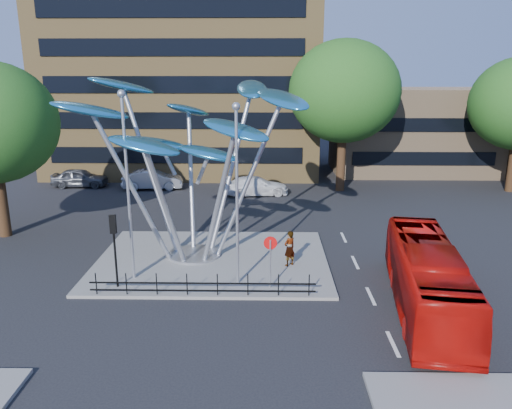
{
  "coord_description": "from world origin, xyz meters",
  "views": [
    {
      "loc": [
        1.72,
        -18.48,
        9.84
      ],
      "look_at": [
        1.33,
        4.0,
        3.68
      ],
      "focal_mm": 35.0,
      "sensor_mm": 36.0,
      "label": 1
    }
  ],
  "objects_px": {
    "tree_right": "(344,92)",
    "no_entry_sign_island": "(270,253)",
    "leaf_sculpture": "(190,129)",
    "pedestrian": "(289,248)",
    "parked_car_right": "(256,186)",
    "street_lamp_right": "(237,179)",
    "red_bus": "(427,278)",
    "parked_car_mid": "(153,180)",
    "street_lamp_left": "(127,171)",
    "traffic_light_island": "(114,236)",
    "parked_car_left": "(80,178)"
  },
  "relations": [
    {
      "from": "tree_right",
      "to": "no_entry_sign_island",
      "type": "relative_size",
      "value": 4.94
    },
    {
      "from": "tree_right",
      "to": "leaf_sculpture",
      "type": "xyz_separation_m",
      "value": [
        -10.07,
        -15.32,
        -1.16
      ]
    },
    {
      "from": "pedestrian",
      "to": "parked_car_right",
      "type": "distance_m",
      "value": 15.26
    },
    {
      "from": "street_lamp_right",
      "to": "no_entry_sign_island",
      "type": "distance_m",
      "value": 3.64
    },
    {
      "from": "street_lamp_right",
      "to": "no_entry_sign_island",
      "type": "height_order",
      "value": "street_lamp_right"
    },
    {
      "from": "no_entry_sign_island",
      "to": "pedestrian",
      "type": "relative_size",
      "value": 1.34
    },
    {
      "from": "tree_right",
      "to": "red_bus",
      "type": "bearing_deg",
      "value": -88.65
    },
    {
      "from": "red_bus",
      "to": "parked_car_mid",
      "type": "bearing_deg",
      "value": 135.31
    },
    {
      "from": "street_lamp_left",
      "to": "no_entry_sign_island",
      "type": "relative_size",
      "value": 3.59
    },
    {
      "from": "traffic_light_island",
      "to": "parked_car_right",
      "type": "xyz_separation_m",
      "value": [
        6.08,
        17.83,
        -1.88
      ]
    },
    {
      "from": "no_entry_sign_island",
      "to": "parked_car_mid",
      "type": "relative_size",
      "value": 0.49
    },
    {
      "from": "street_lamp_left",
      "to": "parked_car_mid",
      "type": "xyz_separation_m",
      "value": [
        -3.15,
        18.67,
        -4.54
      ]
    },
    {
      "from": "street_lamp_right",
      "to": "parked_car_right",
      "type": "relative_size",
      "value": 1.63
    },
    {
      "from": "traffic_light_island",
      "to": "red_bus",
      "type": "distance_m",
      "value": 13.65
    },
    {
      "from": "tree_right",
      "to": "red_bus",
      "type": "relative_size",
      "value": 1.19
    },
    {
      "from": "street_lamp_right",
      "to": "parked_car_mid",
      "type": "relative_size",
      "value": 1.67
    },
    {
      "from": "tree_right",
      "to": "no_entry_sign_island",
      "type": "distance_m",
      "value": 21.31
    },
    {
      "from": "street_lamp_left",
      "to": "parked_car_right",
      "type": "height_order",
      "value": "street_lamp_left"
    },
    {
      "from": "tree_right",
      "to": "red_bus",
      "type": "xyz_separation_m",
      "value": [
        0.5,
        -21.15,
        -6.62
      ]
    },
    {
      "from": "parked_car_left",
      "to": "parked_car_mid",
      "type": "distance_m",
      "value": 6.43
    },
    {
      "from": "parked_car_mid",
      "to": "parked_car_right",
      "type": "height_order",
      "value": "parked_car_mid"
    },
    {
      "from": "red_bus",
      "to": "parked_car_left",
      "type": "relative_size",
      "value": 2.18
    },
    {
      "from": "street_lamp_left",
      "to": "parked_car_left",
      "type": "distance_m",
      "value": 22.07
    },
    {
      "from": "red_bus",
      "to": "parked_car_left",
      "type": "bearing_deg",
      "value": 143.85
    },
    {
      "from": "pedestrian",
      "to": "parked_car_mid",
      "type": "relative_size",
      "value": 0.37
    },
    {
      "from": "street_lamp_left",
      "to": "parked_car_right",
      "type": "xyz_separation_m",
      "value": [
        5.58,
        16.83,
        -4.62
      ]
    },
    {
      "from": "street_lamp_right",
      "to": "traffic_light_island",
      "type": "relative_size",
      "value": 2.42
    },
    {
      "from": "traffic_light_island",
      "to": "street_lamp_right",
      "type": "bearing_deg",
      "value": 5.19
    },
    {
      "from": "tree_right",
      "to": "parked_car_left",
      "type": "distance_m",
      "value": 23.22
    },
    {
      "from": "street_lamp_left",
      "to": "pedestrian",
      "type": "xyz_separation_m",
      "value": [
        7.5,
        1.69,
        -4.29
      ]
    },
    {
      "from": "red_bus",
      "to": "tree_right",
      "type": "bearing_deg",
      "value": 99.52
    },
    {
      "from": "leaf_sculpture",
      "to": "street_lamp_right",
      "type": "relative_size",
      "value": 1.53
    },
    {
      "from": "leaf_sculpture",
      "to": "pedestrian",
      "type": "xyz_separation_m",
      "value": [
        5.07,
        -1.49,
        -5.81
      ]
    },
    {
      "from": "street_lamp_left",
      "to": "no_entry_sign_island",
      "type": "xyz_separation_m",
      "value": [
        6.5,
        -0.98,
        -3.54
      ]
    },
    {
      "from": "parked_car_left",
      "to": "street_lamp_left",
      "type": "bearing_deg",
      "value": -155.15
    },
    {
      "from": "tree_right",
      "to": "parked_car_left",
      "type": "bearing_deg",
      "value": 177.75
    },
    {
      "from": "parked_car_mid",
      "to": "street_lamp_right",
      "type": "bearing_deg",
      "value": -162.73
    },
    {
      "from": "tree_right",
      "to": "parked_car_left",
      "type": "xyz_separation_m",
      "value": [
        -22.05,
        0.86,
        -7.24
      ]
    },
    {
      "from": "traffic_light_island",
      "to": "red_bus",
      "type": "bearing_deg",
      "value": -6.98
    },
    {
      "from": "street_lamp_right",
      "to": "red_bus",
      "type": "relative_size",
      "value": 0.82
    },
    {
      "from": "parked_car_mid",
      "to": "leaf_sculpture",
      "type": "bearing_deg",
      "value": -165.95
    },
    {
      "from": "pedestrian",
      "to": "parked_car_left",
      "type": "bearing_deg",
      "value": -85.17
    },
    {
      "from": "tree_right",
      "to": "no_entry_sign_island",
      "type": "xyz_separation_m",
      "value": [
        -6.0,
        -19.48,
        -6.22
      ]
    },
    {
      "from": "street_lamp_left",
      "to": "red_bus",
      "type": "relative_size",
      "value": 0.87
    },
    {
      "from": "no_entry_sign_island",
      "to": "parked_car_mid",
      "type": "bearing_deg",
      "value": 116.16
    },
    {
      "from": "leaf_sculpture",
      "to": "no_entry_sign_island",
      "type": "relative_size",
      "value": 5.19
    },
    {
      "from": "pedestrian",
      "to": "parked_car_right",
      "type": "xyz_separation_m",
      "value": [
        -1.92,
        15.14,
        -0.33
      ]
    },
    {
      "from": "leaf_sculpture",
      "to": "street_lamp_left",
      "type": "distance_m",
      "value": 4.28
    },
    {
      "from": "red_bus",
      "to": "parked_car_mid",
      "type": "height_order",
      "value": "red_bus"
    },
    {
      "from": "traffic_light_island",
      "to": "pedestrian",
      "type": "xyz_separation_m",
      "value": [
        8.0,
        2.69,
        -1.55
      ]
    }
  ]
}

